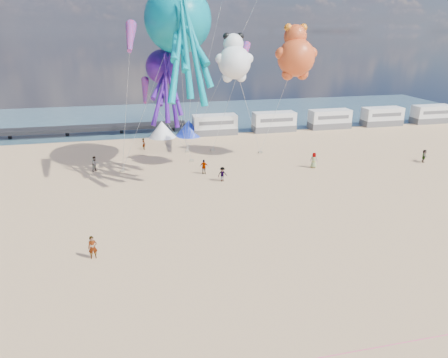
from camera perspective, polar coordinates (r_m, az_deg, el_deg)
ground at (r=24.53m, az=3.62°, el=-16.91°), size 120.00×120.00×0.00m
water at (r=75.38m, az=-8.13°, el=8.80°), size 120.00×120.00×0.00m
motorhome_0 at (r=61.31m, az=-1.33°, el=7.77°), size 6.60×2.50×3.00m
motorhome_1 at (r=63.81m, az=7.15°, el=8.12°), size 6.60×2.50×3.00m
motorhome_2 at (r=67.56m, az=14.85°, el=8.28°), size 6.60×2.50×3.00m
motorhome_3 at (r=72.38m, az=21.64°, el=8.30°), size 6.60×2.50×3.00m
motorhome_4 at (r=78.06m, az=27.50°, el=8.23°), size 6.60×2.50×3.00m
tent_white at (r=60.37m, az=-8.84°, el=7.04°), size 4.00×4.00×2.40m
tent_blue at (r=60.74m, az=-5.05°, el=7.29°), size 4.00×4.00×2.40m
standing_person at (r=29.35m, az=-18.25°, el=-9.26°), size 0.65×0.46×1.68m
beachgoer_0 at (r=47.13m, az=12.71°, el=2.63°), size 0.78×0.69×1.80m
beachgoer_1 at (r=47.16m, az=-17.94°, el=2.09°), size 0.98×0.99×1.73m
beachgoer_2 at (r=41.79m, az=-0.24°, el=0.69°), size 0.84×0.70×1.57m
beachgoer_3 at (r=44.02m, az=-2.87°, el=1.75°), size 1.20×0.90×1.65m
beachgoer_4 at (r=53.72m, az=26.67°, el=2.96°), size 0.79×0.98×1.55m
beachgoer_5 at (r=54.41m, az=-11.39°, el=4.95°), size 1.15×1.45×1.54m
sandbag_a at (r=46.16m, az=-14.32°, el=1.08°), size 0.50×0.35×0.22m
sandbag_b at (r=48.64m, az=-4.63°, el=2.65°), size 0.50×0.35×0.22m
sandbag_c at (r=52.03m, az=5.20°, el=3.81°), size 0.50×0.35×0.22m
sandbag_d at (r=52.86m, az=-1.66°, el=4.15°), size 0.50×0.35×0.22m
sandbag_e at (r=52.41m, az=-5.31°, el=3.93°), size 0.50×0.35×0.22m
kite_octopus_teal at (r=44.43m, az=-6.66°, el=21.71°), size 7.46×12.60×13.48m
kite_octopus_purple at (r=47.63m, az=-8.76°, el=15.54°), size 4.39×9.09×10.11m
kite_panda at (r=42.87m, az=1.50°, el=16.31°), size 4.93×4.75×5.80m
kite_teddy_orange at (r=47.80m, az=10.26°, el=16.70°), size 5.58×5.31×7.23m
windsock_left at (r=40.14m, az=-13.23°, el=19.11°), size 1.46×6.41×6.36m
windsock_mid at (r=49.74m, az=2.75°, el=16.92°), size 3.53×6.42×6.56m
windsock_right at (r=47.00m, az=-11.22°, el=12.24°), size 1.24×4.47×4.41m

